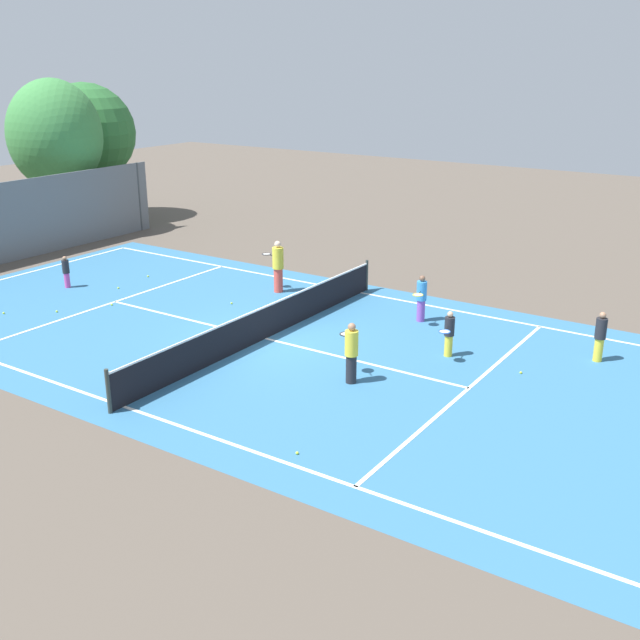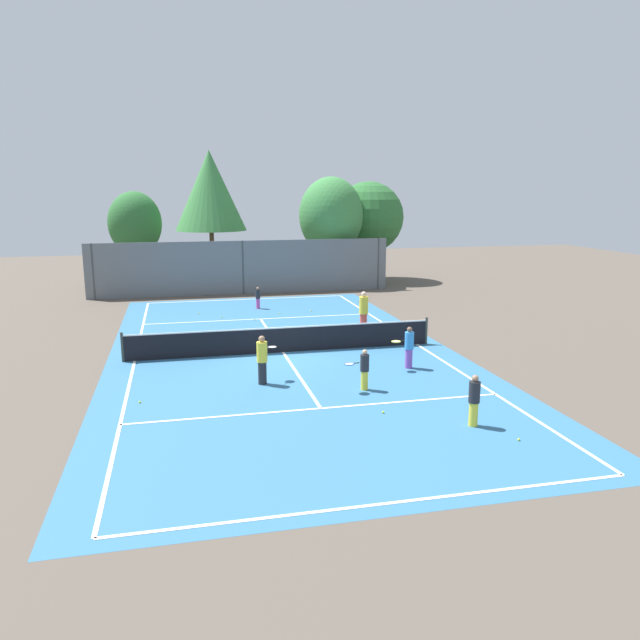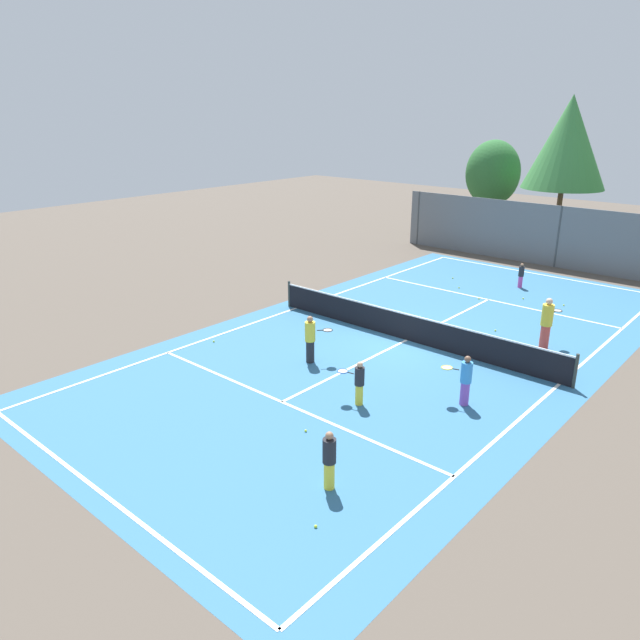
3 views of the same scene
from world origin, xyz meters
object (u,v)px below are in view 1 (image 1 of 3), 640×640
(player_0, at_px, (66,272))
(tennis_ball_0, at_px, (57,311))
(player_2, at_px, (600,336))
(tennis_ball_8, at_px, (112,305))
(tennis_ball_7, at_px, (259,310))
(tennis_ball_9, at_px, (297,453))
(ball_crate, at_px, (226,337))
(player_4, at_px, (278,266))
(player_3, at_px, (449,333))
(tennis_ball_1, at_px, (148,276))
(tennis_ball_2, at_px, (4,313))
(player_5, at_px, (421,298))
(player_1, at_px, (351,352))
(tennis_ball_5, at_px, (521,373))
(tennis_ball_6, at_px, (232,303))
(tennis_ball_3, at_px, (118,288))

(player_0, distance_m, tennis_ball_0, 2.93)
(player_2, relative_size, tennis_ball_8, 21.26)
(tennis_ball_7, height_order, tennis_ball_9, same)
(ball_crate, bearing_deg, player_2, -64.24)
(player_4, bearing_deg, tennis_ball_8, 139.58)
(ball_crate, bearing_deg, player_3, -66.13)
(player_0, bearing_deg, player_2, -79.15)
(tennis_ball_1, relative_size, tennis_ball_9, 1.00)
(tennis_ball_1, xyz_separation_m, tennis_ball_2, (-5.68, 0.70, 0.00))
(player_0, bearing_deg, player_5, -73.18)
(player_1, relative_size, tennis_ball_1, 24.24)
(tennis_ball_1, xyz_separation_m, tennis_ball_5, (-1.18, -14.87, 0.00))
(ball_crate, height_order, tennis_ball_1, ball_crate)
(player_1, relative_size, player_5, 1.08)
(tennis_ball_1, relative_size, tennis_ball_5, 1.00)
(tennis_ball_5, bearing_deg, player_3, 87.97)
(tennis_ball_6, distance_m, tennis_ball_8, 3.98)
(tennis_ball_0, xyz_separation_m, tennis_ball_5, (3.44, -14.28, 0.00))
(tennis_ball_3, bearing_deg, tennis_ball_0, -173.02)
(player_1, distance_m, tennis_ball_0, 10.90)
(player_2, relative_size, tennis_ball_7, 21.26)
(tennis_ball_8, bearing_deg, tennis_ball_1, 25.93)
(player_0, distance_m, tennis_ball_3, 1.95)
(player_2, height_order, tennis_ball_0, player_2)
(player_5, height_order, tennis_ball_6, player_5)
(player_5, distance_m, ball_crate, 6.18)
(player_4, relative_size, tennis_ball_0, 27.79)
(tennis_ball_2, xyz_separation_m, tennis_ball_7, (4.77, -6.69, 0.00))
(player_0, xyz_separation_m, tennis_ball_0, (-2.06, -2.01, -0.56))
(tennis_ball_8, bearing_deg, tennis_ball_2, 138.79)
(player_2, height_order, tennis_ball_6, player_2)
(tennis_ball_1, height_order, tennis_ball_8, same)
(tennis_ball_5, xyz_separation_m, tennis_ball_6, (0.37, 10.11, 0.00))
(tennis_ball_9, bearing_deg, tennis_ball_8, 66.51)
(player_0, xyz_separation_m, tennis_ball_5, (1.38, -16.29, -0.56))
(player_1, distance_m, player_3, 3.27)
(tennis_ball_9, bearing_deg, tennis_ball_3, 63.08)
(tennis_ball_7, bearing_deg, tennis_ball_2, 125.49)
(player_5, xyz_separation_m, tennis_ball_6, (-1.94, 6.05, -0.73))
(tennis_ball_3, bearing_deg, player_1, -102.18)
(player_2, distance_m, tennis_ball_2, 18.21)
(tennis_ball_6, xyz_separation_m, tennis_ball_9, (-7.07, -7.69, 0.00))
(player_2, distance_m, tennis_ball_1, 16.33)
(tennis_ball_2, bearing_deg, player_4, -40.72)
(player_1, height_order, player_5, player_1)
(tennis_ball_1, bearing_deg, player_5, -84.04)
(player_0, distance_m, player_3, 14.25)
(player_4, relative_size, tennis_ball_8, 27.79)
(ball_crate, bearing_deg, tennis_ball_3, 73.54)
(tennis_ball_2, xyz_separation_m, tennis_ball_5, (4.49, -15.57, 0.00))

